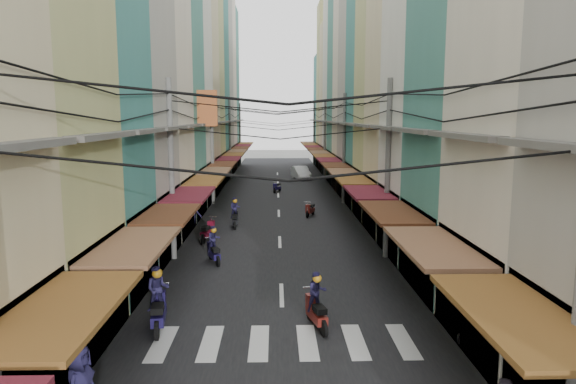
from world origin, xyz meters
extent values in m
plane|color=slate|center=(0.00, 0.00, 0.00)|extent=(160.00, 160.00, 0.00)
cube|color=black|center=(0.00, 20.00, 0.01)|extent=(10.00, 80.00, 0.02)
cube|color=slate|center=(-6.50, 20.00, 0.03)|extent=(3.00, 80.00, 0.06)
cube|color=slate|center=(6.50, 20.00, 0.03)|extent=(3.00, 80.00, 0.06)
cube|color=silver|center=(-3.50, -6.00, 0.03)|extent=(0.55, 2.40, 0.01)
cube|color=silver|center=(-2.10, -6.00, 0.03)|extent=(0.55, 2.40, 0.01)
cube|color=silver|center=(-0.70, -6.00, 0.03)|extent=(0.55, 2.40, 0.01)
cube|color=silver|center=(0.70, -6.00, 0.03)|extent=(0.55, 2.40, 0.01)
cube|color=silver|center=(2.10, -6.00, 0.03)|extent=(0.55, 2.40, 0.01)
cube|color=silver|center=(3.50, -6.00, 0.03)|extent=(0.55, 2.40, 0.01)
cube|color=brown|center=(-4.10, -10.98, 3.00)|extent=(1.80, 4.34, 0.12)
cube|color=#595651|center=(-4.75, -10.98, 6.00)|extent=(0.50, 4.24, 0.15)
cube|color=black|center=(-5.60, -6.27, 1.60)|extent=(1.20, 4.52, 3.20)
cube|color=brown|center=(-4.10, -6.27, 3.00)|extent=(1.80, 4.33, 0.12)
cube|color=#595651|center=(-4.75, -6.27, 6.00)|extent=(0.50, 4.23, 0.15)
cube|color=teal|center=(-8.00, -1.76, 9.62)|extent=(6.00, 4.30, 19.25)
cube|color=black|center=(-5.60, -1.76, 1.60)|extent=(1.20, 4.13, 3.20)
cube|color=#592E19|center=(-4.10, -1.76, 3.00)|extent=(1.80, 3.96, 0.12)
cube|color=#595651|center=(-4.75, -1.76, 6.00)|extent=(0.50, 3.87, 0.15)
cube|color=#A9A49A|center=(-8.00, 2.96, 10.47)|extent=(6.00, 5.14, 20.93)
cube|color=black|center=(-5.60, 2.96, 1.60)|extent=(1.20, 4.94, 3.20)
cube|color=maroon|center=(-4.10, 2.96, 3.00)|extent=(1.80, 4.73, 0.12)
cube|color=#595651|center=(-4.75, 2.96, 6.00)|extent=(0.50, 4.63, 0.15)
cube|color=beige|center=(-8.00, 8.00, 8.72)|extent=(6.00, 4.95, 17.43)
cube|color=black|center=(-5.60, 8.00, 1.60)|extent=(1.20, 4.75, 3.20)
cube|color=brown|center=(-4.10, 8.00, 3.00)|extent=(1.80, 4.56, 0.12)
cube|color=#595651|center=(-4.75, 8.00, 6.00)|extent=(0.50, 4.46, 0.15)
cube|color=teal|center=(-8.00, 12.98, 8.16)|extent=(6.00, 4.99, 16.32)
cube|color=black|center=(-5.60, 12.98, 1.60)|extent=(1.20, 4.80, 3.20)
cube|color=brown|center=(-4.10, 12.98, 3.00)|extent=(1.80, 4.60, 0.12)
cube|color=#595651|center=(-4.75, 12.98, 6.00)|extent=(0.50, 4.50, 0.15)
cube|color=silver|center=(-8.00, 17.80, 11.44)|extent=(6.00, 4.65, 22.87)
cube|color=black|center=(-5.60, 17.80, 1.60)|extent=(1.20, 4.46, 3.20)
cube|color=#592E19|center=(-4.10, 17.80, 3.00)|extent=(1.80, 4.27, 0.12)
cube|color=#595651|center=(-4.75, 17.80, 6.00)|extent=(0.50, 4.18, 0.15)
cube|color=beige|center=(-8.00, 22.57, 10.29)|extent=(6.00, 4.89, 20.58)
cube|color=black|center=(-5.60, 22.57, 1.60)|extent=(1.20, 4.70, 3.20)
cube|color=maroon|center=(-4.10, 22.57, 3.00)|extent=(1.80, 4.50, 0.12)
cube|color=#595651|center=(-4.75, 22.57, 6.00)|extent=(0.50, 4.40, 0.15)
cube|color=#BDBC76|center=(-8.00, 27.27, 9.22)|extent=(6.00, 4.52, 18.44)
cube|color=black|center=(-5.60, 27.27, 1.60)|extent=(1.20, 4.34, 3.20)
cube|color=brown|center=(-4.10, 27.27, 3.00)|extent=(1.80, 4.16, 0.12)
cube|color=#595651|center=(-4.75, 27.27, 6.00)|extent=(0.50, 4.07, 0.15)
cube|color=teal|center=(-8.00, 32.13, 10.31)|extent=(6.00, 5.20, 20.63)
cube|color=black|center=(-5.60, 32.13, 1.60)|extent=(1.20, 4.99, 3.20)
cube|color=brown|center=(-4.10, 32.13, 3.00)|extent=(1.80, 4.78, 0.12)
cube|color=#595651|center=(-4.75, 32.13, 6.00)|extent=(0.50, 4.68, 0.15)
cube|color=#A9A49A|center=(-8.00, 37.20, 11.85)|extent=(6.00, 4.94, 23.70)
cube|color=black|center=(-5.60, 37.20, 1.60)|extent=(1.20, 4.74, 3.20)
cube|color=#592E19|center=(-4.10, 37.20, 3.00)|extent=(1.80, 4.55, 0.12)
cube|color=#595651|center=(-4.75, 37.20, 6.00)|extent=(0.50, 4.45, 0.15)
cube|color=beige|center=(-8.00, 42.14, 10.56)|extent=(6.00, 4.96, 21.12)
cube|color=black|center=(-5.60, 42.14, 1.60)|extent=(1.20, 4.76, 3.20)
cube|color=maroon|center=(-4.10, 42.14, 3.00)|extent=(1.80, 4.56, 0.12)
cube|color=#595651|center=(-4.75, 42.14, 6.00)|extent=(0.50, 4.46, 0.15)
cube|color=teal|center=(-8.00, 47.14, 9.95)|extent=(6.00, 5.04, 19.90)
cube|color=black|center=(-5.60, 47.14, 1.60)|extent=(1.20, 4.84, 3.20)
cube|color=brown|center=(-4.10, 47.14, 3.00)|extent=(1.80, 4.64, 0.12)
cube|color=#595651|center=(-4.75, 47.14, 6.00)|extent=(0.50, 4.54, 0.15)
cube|color=#4F2612|center=(-4.40, 12.00, 7.00)|extent=(1.20, 0.40, 2.20)
cube|color=brown|center=(4.10, -11.40, 3.00)|extent=(1.80, 4.35, 0.12)
cube|color=#595651|center=(4.75, -11.40, 6.00)|extent=(0.50, 4.25, 0.15)
cube|color=black|center=(5.60, -6.55, 1.60)|extent=(1.20, 4.78, 3.20)
cube|color=brown|center=(4.10, -6.55, 3.00)|extent=(1.80, 4.58, 0.12)
cube|color=#595651|center=(4.75, -6.55, 6.00)|extent=(0.50, 4.48, 0.15)
cube|color=teal|center=(8.00, -1.55, 7.54)|extent=(6.00, 5.03, 15.08)
cube|color=black|center=(5.60, -1.55, 1.60)|extent=(1.20, 4.83, 3.20)
cube|color=#592E19|center=(4.10, -1.55, 3.00)|extent=(1.80, 4.63, 0.12)
cube|color=#595651|center=(4.75, -1.55, 6.00)|extent=(0.50, 4.53, 0.15)
cube|color=silver|center=(8.00, 3.36, 10.83)|extent=(6.00, 4.79, 21.66)
cube|color=black|center=(5.60, 3.36, 1.60)|extent=(1.20, 4.60, 3.20)
cube|color=maroon|center=(4.10, 3.36, 3.00)|extent=(1.80, 4.41, 0.12)
cube|color=#595651|center=(4.75, 3.36, 6.00)|extent=(0.50, 4.31, 0.15)
cube|color=beige|center=(8.00, 8.02, 10.37)|extent=(6.00, 4.52, 20.74)
cube|color=black|center=(5.60, 8.02, 1.60)|extent=(1.20, 4.34, 3.20)
cube|color=brown|center=(4.10, 8.02, 3.00)|extent=(1.80, 4.16, 0.12)
cube|color=#595651|center=(4.75, 8.02, 6.00)|extent=(0.50, 4.07, 0.15)
cube|color=#BDBC76|center=(8.00, 12.34, 7.06)|extent=(6.00, 4.12, 14.13)
cube|color=black|center=(5.60, 12.34, 1.60)|extent=(1.20, 3.96, 3.20)
cube|color=brown|center=(4.10, 12.34, 3.00)|extent=(1.80, 3.79, 0.12)
cube|color=#595651|center=(4.75, 12.34, 6.00)|extent=(0.50, 3.71, 0.15)
cube|color=teal|center=(8.00, 16.61, 8.84)|extent=(6.00, 4.40, 17.68)
cube|color=black|center=(5.60, 16.61, 1.60)|extent=(1.20, 4.23, 3.20)
cube|color=#592E19|center=(4.10, 16.61, 3.00)|extent=(1.80, 4.05, 0.12)
cube|color=#595651|center=(4.75, 16.61, 6.00)|extent=(0.50, 3.96, 0.15)
cube|color=#A9A49A|center=(8.00, 21.13, 11.30)|extent=(6.00, 4.64, 22.59)
cube|color=black|center=(5.60, 21.13, 1.60)|extent=(1.20, 4.45, 3.20)
cube|color=maroon|center=(4.10, 21.13, 3.00)|extent=(1.80, 4.26, 0.12)
cube|color=#595651|center=(4.75, 21.13, 6.00)|extent=(0.50, 4.17, 0.15)
cube|color=beige|center=(8.00, 25.45, 10.63)|extent=(6.00, 4.00, 21.25)
cube|color=black|center=(5.60, 25.45, 1.60)|extent=(1.20, 3.84, 3.20)
cube|color=brown|center=(4.10, 25.45, 3.00)|extent=(1.80, 3.68, 0.12)
cube|color=#595651|center=(4.75, 25.45, 6.00)|extent=(0.50, 3.60, 0.15)
cube|color=teal|center=(8.00, 29.95, 11.16)|extent=(6.00, 5.01, 22.33)
cube|color=black|center=(5.60, 29.95, 1.60)|extent=(1.20, 4.81, 3.20)
cube|color=brown|center=(4.10, 29.95, 3.00)|extent=(1.80, 4.61, 0.12)
cube|color=#595651|center=(4.75, 29.95, 6.00)|extent=(0.50, 4.51, 0.15)
cube|color=silver|center=(8.00, 34.96, 9.86)|extent=(6.00, 5.00, 19.71)
cube|color=black|center=(5.60, 34.96, 1.60)|extent=(1.20, 4.80, 3.20)
cube|color=#592E19|center=(4.10, 34.96, 3.00)|extent=(1.80, 4.60, 0.12)
cube|color=#595651|center=(4.75, 34.96, 6.00)|extent=(0.50, 4.50, 0.15)
cube|color=beige|center=(8.00, 39.61, 8.43)|extent=(6.00, 4.32, 16.86)
cube|color=black|center=(5.60, 39.61, 1.60)|extent=(1.20, 4.15, 3.20)
cube|color=maroon|center=(4.10, 39.61, 3.00)|extent=(1.80, 3.97, 0.12)
cube|color=#595651|center=(4.75, 39.61, 6.00)|extent=(0.50, 3.89, 0.15)
cube|color=#BDBC76|center=(8.00, 43.94, 9.98)|extent=(6.00, 4.33, 19.96)
cube|color=black|center=(5.60, 43.94, 1.60)|extent=(1.20, 4.16, 3.20)
cube|color=brown|center=(4.10, 43.94, 3.00)|extent=(1.80, 3.99, 0.12)
cube|color=#595651|center=(4.75, 43.94, 6.00)|extent=(0.50, 3.90, 0.15)
cube|color=teal|center=(8.00, 48.54, 7.17)|extent=(6.00, 4.88, 14.34)
cube|color=black|center=(5.60, 48.54, 1.60)|extent=(1.20, 4.68, 3.20)
cube|color=brown|center=(4.10, 48.54, 3.00)|extent=(1.80, 4.49, 0.12)
cube|color=#595651|center=(4.75, 48.54, 6.00)|extent=(0.50, 4.39, 0.15)
cylinder|color=slate|center=(-4.90, 3.00, 4.10)|extent=(0.26, 0.26, 8.20)
cylinder|color=slate|center=(4.90, 3.00, 4.10)|extent=(0.26, 0.26, 8.20)
cylinder|color=slate|center=(-4.90, 18.00, 4.10)|extent=(0.26, 0.26, 8.20)
cylinder|color=slate|center=(4.90, 18.00, 4.10)|extent=(0.26, 0.26, 8.20)
cylinder|color=slate|center=(-4.90, 33.00, 4.10)|extent=(0.26, 0.26, 8.20)
cylinder|color=slate|center=(4.90, 33.00, 4.10)|extent=(0.26, 0.26, 8.20)
cylinder|color=slate|center=(-4.90, 48.00, 4.10)|extent=(0.26, 0.26, 8.20)
cylinder|color=slate|center=(4.90, 48.00, 4.10)|extent=(0.26, 0.26, 8.20)
imported|color=white|center=(2.43, 33.10, 0.00)|extent=(4.95, 2.59, 1.67)
imported|color=black|center=(6.82, 0.56, 0.00)|extent=(1.80, 1.03, 1.17)
cylinder|color=black|center=(-2.97, 2.84, 0.24)|extent=(0.09, 0.49, 0.49)
cylinder|color=black|center=(-2.97, 1.62, 0.24)|extent=(0.09, 0.49, 0.49)
cube|color=#1A1347|center=(-2.97, 2.23, 0.39)|extent=(0.32, 1.07, 0.26)
cube|color=black|center=(-2.97, 2.00, 0.67)|extent=(0.30, 0.51, 0.17)
cube|color=#1A1347|center=(-2.97, 2.74, 0.61)|extent=(0.28, 0.26, 0.51)
imported|color=#25204B|center=(-2.97, 2.23, 0.51)|extent=(0.49, 0.35, 1.24)
sphere|color=orange|center=(-2.97, 2.23, 1.45)|extent=(0.26, 0.26, 0.26)
cylinder|color=black|center=(1.05, -4.35, 0.26)|extent=(0.10, 0.52, 0.52)
cylinder|color=black|center=(1.05, -5.65, 0.26)|extent=(0.10, 0.52, 0.52)
cube|color=maroon|center=(1.05, -5.00, 0.42)|extent=(0.34, 1.14, 0.28)
cube|color=black|center=(1.05, -5.25, 0.72)|extent=(0.32, 0.55, 0.18)
cube|color=maroon|center=(1.05, -4.45, 0.65)|extent=(0.30, 0.28, 0.55)
imported|color=#25204B|center=(1.05, -5.00, 0.55)|extent=(0.52, 0.37, 1.32)
sphere|color=orange|center=(1.05, -5.00, 1.54)|extent=(0.28, 0.28, 0.28)
cylinder|color=black|center=(-2.60, 10.31, 0.26)|extent=(0.10, 0.51, 0.51)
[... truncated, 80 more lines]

